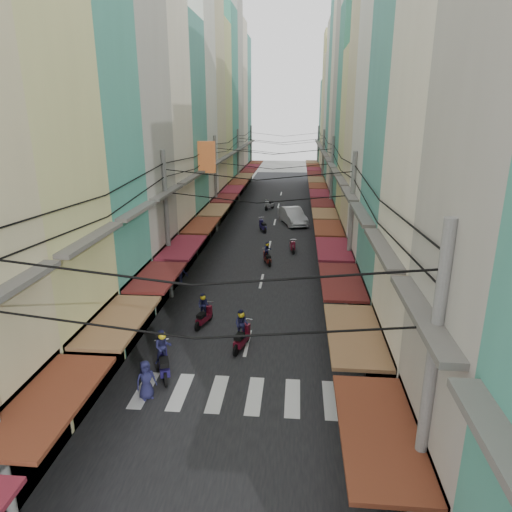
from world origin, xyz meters
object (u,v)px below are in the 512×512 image
Objects in this scene: white_car at (293,224)px; traffic_sign at (359,287)px; market_umbrella at (412,301)px; bicycle at (380,334)px.

white_car is 21.92m from traffic_sign.
market_umbrella reaches higher than white_car.
white_car reaches higher than bicycle.
market_umbrella is at bearing -157.94° from bicycle.
traffic_sign reaches higher than market_umbrella.
white_car is at bearing 103.07° from market_umbrella.
bicycle is 0.47× the size of traffic_sign.
market_umbrella is (0.92, -1.28, 2.30)m from bicycle.
white_car is 22.41m from bicycle.
traffic_sign reaches higher than white_car.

